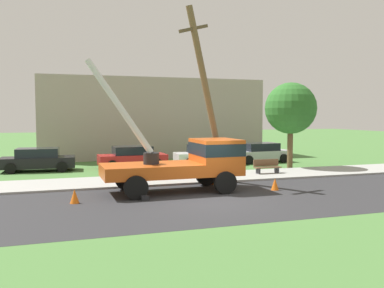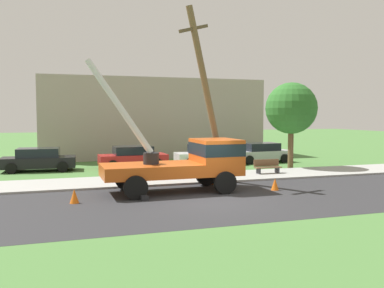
{
  "view_description": "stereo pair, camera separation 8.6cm",
  "coord_description": "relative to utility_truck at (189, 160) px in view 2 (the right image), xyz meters",
  "views": [
    {
      "loc": [
        -6.05,
        -15.62,
        3.47
      ],
      "look_at": [
        0.08,
        3.07,
        2.09
      ],
      "focal_mm": 38.87,
      "sensor_mm": 36.0,
      "label": 1
    },
    {
      "loc": [
        -5.97,
        -15.64,
        3.47
      ],
      "look_at": [
        0.08,
        3.07,
        2.09
      ],
      "focal_mm": 38.87,
      "sensor_mm": 36.0,
      "label": 2
    }
  ],
  "objects": [
    {
      "name": "parked_sedan_silver",
      "position": [
        8.41,
        9.29,
        -0.7
      ],
      "size": [
        4.52,
        2.22,
        1.42
      ],
      "color": "#B7B7BF",
      "rests_on": "ground"
    },
    {
      "name": "parked_sedan_red",
      "position": [
        -1.01,
        9.13,
        -0.7
      ],
      "size": [
        4.45,
        2.1,
        1.42
      ],
      "color": "#B21E1E",
      "rests_on": "ground"
    },
    {
      "name": "lowrise_building_backdrop",
      "position": [
        1.89,
        16.65,
        1.79
      ],
      "size": [
        18.0,
        6.0,
        6.4
      ],
      "primitive_type": "cube",
      "color": "#A5998C",
      "rests_on": "ground"
    },
    {
      "name": "traffic_cone_ahead",
      "position": [
        3.8,
        -1.09,
        -1.13
      ],
      "size": [
        0.36,
        0.36,
        0.56
      ],
      "primitive_type": "cone",
      "color": "orange",
      "rests_on": "ground"
    },
    {
      "name": "parked_sedan_white",
      "position": [
        4.13,
        8.92,
        -0.7
      ],
      "size": [
        4.48,
        2.16,
        1.42
      ],
      "color": "silver",
      "rests_on": "ground"
    },
    {
      "name": "park_bench",
      "position": [
        5.8,
        3.39,
        -0.95
      ],
      "size": [
        1.6,
        0.45,
        0.9
      ],
      "color": "brown",
      "rests_on": "ground"
    },
    {
      "name": "roadside_tree_near",
      "position": [
        8.75,
        5.75,
        2.47
      ],
      "size": [
        3.33,
        3.33,
        5.57
      ],
      "color": "brown",
      "rests_on": "ground"
    },
    {
      "name": "road_asphalt",
      "position": [
        0.29,
        -2.31,
        -1.4
      ],
      "size": [
        80.0,
        7.77,
        0.01
      ],
      "primitive_type": "cube",
      "color": "#2B2B2D",
      "rests_on": "ground"
    },
    {
      "name": "parked_sedan_black",
      "position": [
        -6.85,
        9.26,
        -0.7
      ],
      "size": [
        4.5,
        2.2,
        1.42
      ],
      "color": "black",
      "rests_on": "ground"
    },
    {
      "name": "utility_truck",
      "position": [
        0.0,
        0.0,
        0.0
      ],
      "size": [
        6.79,
        3.2,
        5.98
      ],
      "color": "#C65119",
      "rests_on": "ground"
    },
    {
      "name": "leaning_utility_pole",
      "position": [
        1.46,
        1.65,
        3.07
      ],
      "size": [
        3.07,
        1.52,
        8.73
      ],
      "color": "brown",
      "rests_on": "ground"
    },
    {
      "name": "traffic_cone_curbside",
      "position": [
        1.71,
        1.32,
        -1.13
      ],
      "size": [
        0.36,
        0.36,
        0.56
      ],
      "primitive_type": "cone",
      "color": "orange",
      "rests_on": "ground"
    },
    {
      "name": "traffic_cone_behind",
      "position": [
        -5.12,
        -1.18,
        -1.13
      ],
      "size": [
        0.36,
        0.36,
        0.56
      ],
      "primitive_type": "cone",
      "color": "orange",
      "rests_on": "ground"
    },
    {
      "name": "sidewalk_strip",
      "position": [
        0.29,
        3.32,
        -1.36
      ],
      "size": [
        80.0,
        3.5,
        0.1
      ],
      "primitive_type": "cube",
      "color": "#9E9E99",
      "rests_on": "ground"
    },
    {
      "name": "ground_plane",
      "position": [
        0.29,
        9.69,
        -1.41
      ],
      "size": [
        120.0,
        120.0,
        0.0
      ],
      "primitive_type": "plane",
      "color": "#477538"
    }
  ]
}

